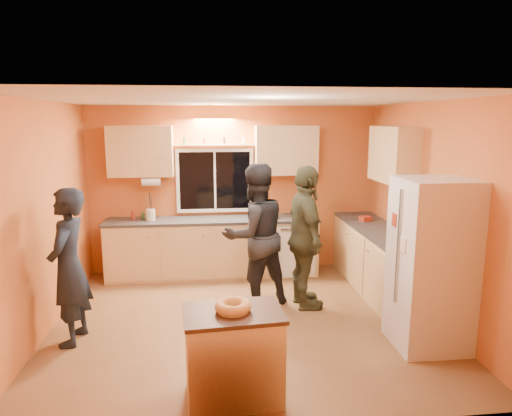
{
  "coord_description": "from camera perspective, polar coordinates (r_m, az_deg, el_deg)",
  "views": [
    {
      "loc": [
        -0.42,
        -5.14,
        2.37
      ],
      "look_at": [
        0.18,
        0.4,
        1.3
      ],
      "focal_mm": 32.0,
      "sensor_mm": 36.0,
      "label": 1
    }
  ],
  "objects": [
    {
      "name": "ground",
      "position": [
        5.68,
        -1.39,
        -13.86
      ],
      "size": [
        4.5,
        4.5,
        0.0
      ],
      "primitive_type": "plane",
      "color": "brown",
      "rests_on": "ground"
    },
    {
      "name": "potted_plant",
      "position": [
        5.57,
        19.92,
        -3.38
      ],
      "size": [
        0.3,
        0.27,
        0.33
      ],
      "primitive_type": "imported",
      "rotation": [
        0.0,
        0.0,
        0.02
      ],
      "color": "gray",
      "rests_on": "right_counter"
    },
    {
      "name": "red_box",
      "position": [
        7.0,
        13.52,
        -1.3
      ],
      "size": [
        0.19,
        0.17,
        0.07
      ],
      "primitive_type": "cube",
      "rotation": [
        0.0,
        0.0,
        0.4
      ],
      "color": "#9F2C18",
      "rests_on": "right_counter"
    },
    {
      "name": "island",
      "position": [
        4.09,
        -2.83,
        -17.84
      ],
      "size": [
        0.87,
        0.63,
        0.8
      ],
      "rotation": [
        0.0,
        0.0,
        0.09
      ],
      "color": "tan",
      "rests_on": "ground"
    },
    {
      "name": "utensil_crock",
      "position": [
        7.03,
        -13.05,
        -0.82
      ],
      "size": [
        0.14,
        0.14,
        0.17
      ],
      "primitive_type": "cylinder",
      "color": "beige",
      "rests_on": "back_counter"
    },
    {
      "name": "room_shell",
      "position": [
        5.63,
        -0.59,
        3.15
      ],
      "size": [
        4.54,
        4.04,
        2.61
      ],
      "color": "#DD6938",
      "rests_on": "ground"
    },
    {
      "name": "bundt_pastry",
      "position": [
        3.9,
        -2.9,
        -12.16
      ],
      "size": [
        0.31,
        0.31,
        0.09
      ],
      "primitive_type": "torus",
      "color": "tan",
      "rests_on": "island"
    },
    {
      "name": "mixing_bowl",
      "position": [
        7.03,
        1.08,
        -0.86
      ],
      "size": [
        0.45,
        0.45,
        0.09
      ],
      "primitive_type": "imported",
      "rotation": [
        0.0,
        0.0,
        0.27
      ],
      "color": "black",
      "rests_on": "back_counter"
    },
    {
      "name": "person_right",
      "position": [
        5.8,
        6.2,
        -3.73
      ],
      "size": [
        0.52,
        1.1,
        1.83
      ],
      "primitive_type": "imported",
      "rotation": [
        0.0,
        0.0,
        1.64
      ],
      "color": "#323421",
      "rests_on": "ground"
    },
    {
      "name": "right_counter",
      "position": [
        6.41,
        15.98,
        -7.02
      ],
      "size": [
        0.62,
        1.84,
        0.9
      ],
      "color": "tan",
      "rests_on": "ground"
    },
    {
      "name": "person_left",
      "position": [
        5.26,
        -22.36,
        -6.84
      ],
      "size": [
        0.45,
        0.65,
        1.69
      ],
      "primitive_type": "imported",
      "rotation": [
        0.0,
        0.0,
        -1.65
      ],
      "color": "black",
      "rests_on": "ground"
    },
    {
      "name": "person_center",
      "position": [
        5.86,
        -0.14,
        -3.45
      ],
      "size": [
        1.1,
        0.99,
        1.85
      ],
      "primitive_type": "imported",
      "rotation": [
        0.0,
        0.0,
        3.54
      ],
      "color": "black",
      "rests_on": "ground"
    },
    {
      "name": "back_counter",
      "position": [
        7.12,
        -2.44,
        -4.82
      ],
      "size": [
        4.23,
        0.62,
        0.9
      ],
      "color": "tan",
      "rests_on": "ground"
    },
    {
      "name": "refrigerator",
      "position": [
        5.13,
        21.06,
        -6.57
      ],
      "size": [
        0.72,
        0.7,
        1.8
      ],
      "primitive_type": "cube",
      "color": "silver",
      "rests_on": "ground"
    }
  ]
}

